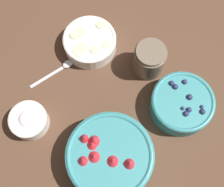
{
  "coord_description": "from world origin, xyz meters",
  "views": [
    {
      "loc": [
        0.09,
        0.16,
        0.81
      ],
      "look_at": [
        -0.11,
        -0.02,
        0.04
      ],
      "focal_mm": 50.0,
      "sensor_mm": 36.0,
      "label": 1
    }
  ],
  "objects_px": {
    "bowl_bananas": "(90,42)",
    "bowl_blueberries": "(182,104)",
    "bowl_strawberries": "(110,156)",
    "bowl_cream": "(29,120)",
    "jar_chocolate": "(149,60)"
  },
  "relations": [
    {
      "from": "bowl_bananas",
      "to": "bowl_blueberries",
      "type": "bearing_deg",
      "value": 95.58
    },
    {
      "from": "bowl_strawberries",
      "to": "bowl_cream",
      "type": "relative_size",
      "value": 2.16
    },
    {
      "from": "bowl_bananas",
      "to": "jar_chocolate",
      "type": "xyz_separation_m",
      "value": [
        -0.06,
        0.16,
        0.02
      ]
    },
    {
      "from": "bowl_bananas",
      "to": "bowl_cream",
      "type": "xyz_separation_m",
      "value": [
        0.27,
        0.04,
        -0.0
      ]
    },
    {
      "from": "bowl_blueberries",
      "to": "jar_chocolate",
      "type": "bearing_deg",
      "value": -103.5
    },
    {
      "from": "bowl_bananas",
      "to": "jar_chocolate",
      "type": "relative_size",
      "value": 1.55
    },
    {
      "from": "jar_chocolate",
      "to": "bowl_bananas",
      "type": "bearing_deg",
      "value": -68.68
    },
    {
      "from": "bowl_strawberries",
      "to": "jar_chocolate",
      "type": "xyz_separation_m",
      "value": [
        -0.26,
        -0.1,
        0.0
      ]
    },
    {
      "from": "bowl_blueberries",
      "to": "bowl_cream",
      "type": "distance_m",
      "value": 0.4
    },
    {
      "from": "bowl_strawberries",
      "to": "bowl_blueberries",
      "type": "height_order",
      "value": "bowl_strawberries"
    },
    {
      "from": "bowl_cream",
      "to": "bowl_blueberries",
      "type": "bearing_deg",
      "value": 138.71
    },
    {
      "from": "bowl_blueberries",
      "to": "bowl_cream",
      "type": "bearing_deg",
      "value": -41.29
    },
    {
      "from": "bowl_blueberries",
      "to": "jar_chocolate",
      "type": "distance_m",
      "value": 0.15
    },
    {
      "from": "bowl_strawberries",
      "to": "jar_chocolate",
      "type": "bearing_deg",
      "value": -159.87
    },
    {
      "from": "bowl_blueberries",
      "to": "bowl_bananas",
      "type": "distance_m",
      "value": 0.31
    }
  ]
}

